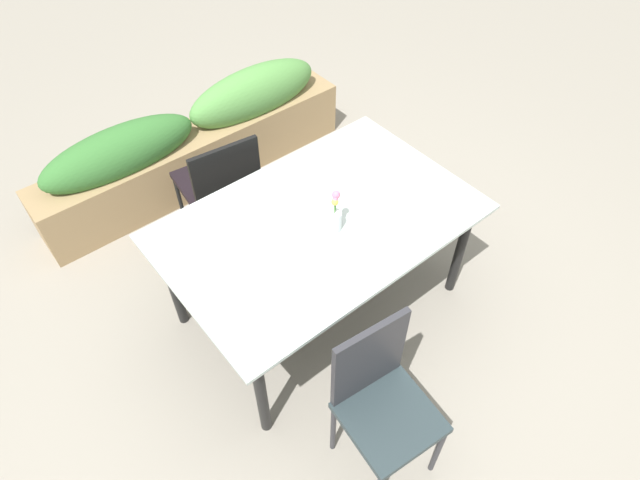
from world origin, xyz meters
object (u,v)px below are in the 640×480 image
object	(u,v)px
dining_table	(320,228)
chair_near_left	(381,397)
chair_far_side	(220,182)
planter_box	(197,142)
flower_vase	(335,216)

from	to	relation	value
dining_table	chair_near_left	xyz separation A→B (m)	(-0.38, -0.90, -0.15)
dining_table	chair_far_side	xyz separation A→B (m)	(-0.12, 0.89, -0.20)
dining_table	chair_near_left	world-z (taller)	chair_near_left
chair_far_side	chair_near_left	bearing A→B (deg)	-91.48
planter_box	flower_vase	bearing A→B (deg)	-91.54
flower_vase	planter_box	distance (m)	1.73
planter_box	dining_table	bearing A→B (deg)	-92.31
dining_table	flower_vase	size ratio (longest dim) A/B	6.77
chair_far_side	flower_vase	world-z (taller)	flower_vase
chair_near_left	flower_vase	bearing A→B (deg)	-109.68
dining_table	chair_near_left	bearing A→B (deg)	-112.75
flower_vase	planter_box	size ratio (longest dim) A/B	0.10
dining_table	chair_near_left	distance (m)	0.98
dining_table	planter_box	world-z (taller)	dining_table
chair_far_side	flower_vase	distance (m)	1.07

